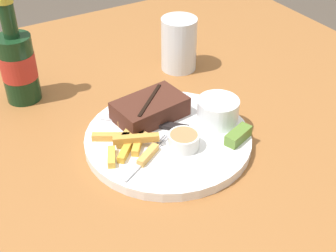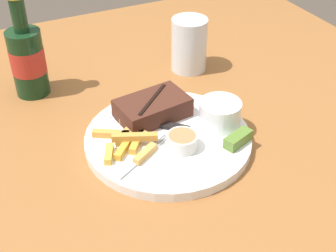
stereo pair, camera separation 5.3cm
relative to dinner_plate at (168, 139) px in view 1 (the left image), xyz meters
name	(u,v)px [view 1 (the left image)]	position (x,y,z in m)	size (l,w,h in m)	color
dining_table	(168,173)	(0.00, 0.00, -0.08)	(1.23, 1.24, 0.74)	#935B2D
dinner_plate	(168,139)	(0.00, 0.00, 0.00)	(0.30, 0.30, 0.02)	white
steak_portion	(148,109)	(0.00, 0.07, 0.03)	(0.14, 0.10, 0.04)	#472319
fries_pile	(129,141)	(-0.07, 0.01, 0.02)	(0.11, 0.13, 0.02)	#D49249
coleslaw_cup	(218,110)	(0.10, -0.01, 0.04)	(0.08, 0.08, 0.05)	white
dipping_sauce_cup	(184,140)	(0.01, -0.04, 0.02)	(0.05, 0.05, 0.03)	silver
pickle_spear	(238,136)	(0.10, -0.07, 0.02)	(0.06, 0.04, 0.02)	#567A2D
fork_utensil	(144,159)	(-0.07, -0.04, 0.01)	(0.12, 0.08, 0.00)	#B7B7BC
knife_utensil	(153,124)	(-0.01, 0.04, 0.01)	(0.13, 0.13, 0.01)	#B7B7BC
beer_bottle	(18,64)	(-0.18, 0.28, 0.07)	(0.07, 0.07, 0.22)	#143319
drinking_glass	(179,44)	(0.16, 0.23, 0.05)	(0.08, 0.08, 0.12)	silver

